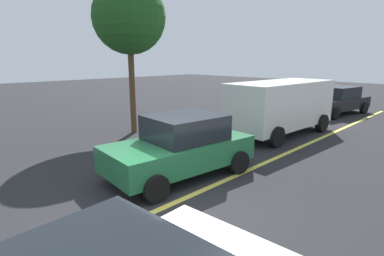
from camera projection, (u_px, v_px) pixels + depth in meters
The scene contains 6 objects.
ground_plane at pixel (169, 205), 6.54m from camera, with size 80.00×80.00×0.00m, color #262628.
lane_marking_centre at pixel (249, 170), 8.60m from camera, with size 28.00×0.16×0.01m, color #E0D14C.
white_van at pixel (281, 104), 12.46m from camera, with size 5.30×2.48×2.20m.
car_green_near_curb at pixel (181, 146), 8.09m from camera, with size 4.14×2.40×1.65m.
car_black_behind_van at pixel (335, 100), 17.24m from camera, with size 4.75×2.68×1.56m.
tree_left_verge at pixel (129, 18), 11.99m from camera, with size 2.92×2.92×6.18m.
Camera 1 is at (-3.88, -4.59, 3.11)m, focal length 28.20 mm.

